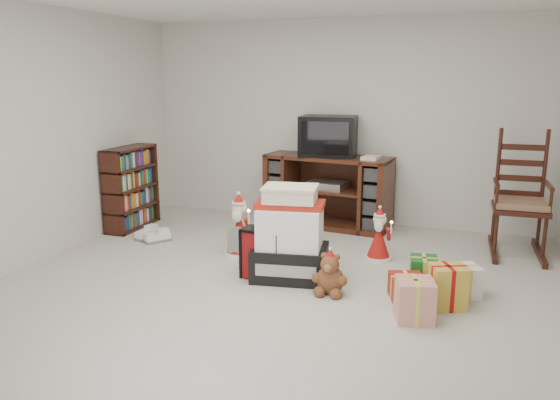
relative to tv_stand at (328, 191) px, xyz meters
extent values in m
cube|color=#B8B2A8|center=(0.10, -2.20, -0.44)|extent=(5.00, 5.00, 0.01)
cube|color=silver|center=(0.10, 0.30, 0.81)|extent=(5.00, 0.01, 2.50)
cube|color=silver|center=(0.10, -4.70, 0.81)|extent=(5.00, 0.01, 2.50)
cube|color=silver|center=(-2.40, -2.20, 0.81)|extent=(0.01, 5.00, 2.50)
cube|color=#461F14|center=(0.00, 0.00, 0.00)|extent=(1.58, 0.74, 0.87)
cube|color=#ACACAE|center=(0.00, -0.03, 0.08)|extent=(0.50, 0.38, 0.09)
cube|color=#38150F|center=(-2.23, -0.85, 0.06)|extent=(0.27, 0.81, 0.99)
cube|color=#38150F|center=(2.14, -0.43, 0.05)|extent=(0.55, 0.53, 0.05)
cube|color=#8F6A4E|center=(2.14, -0.43, 0.11)|extent=(0.50, 0.48, 0.06)
cube|color=#38150F|center=(2.14, -0.19, 0.49)|extent=(0.45, 0.07, 0.82)
cube|color=#38150F|center=(2.14, -0.43, -0.41)|extent=(0.56, 0.90, 0.06)
cube|color=black|center=(0.12, -1.86, -0.29)|extent=(0.74, 0.58, 0.30)
cube|color=white|center=(0.12, -1.86, 0.05)|extent=(0.62, 0.51, 0.37)
cube|color=#A11F12|center=(0.12, -1.86, 0.26)|extent=(0.65, 0.41, 0.05)
cube|color=beige|center=(0.12, -1.86, 0.35)|extent=(0.50, 0.41, 0.12)
cube|color=maroon|center=(-0.11, -1.96, -0.20)|extent=(0.38, 0.23, 0.47)
cube|color=black|center=(-0.11, -1.88, 0.10)|extent=(0.19, 0.05, 0.03)
ellipsoid|color=brown|center=(0.56, -2.10, -0.32)|extent=(0.24, 0.20, 0.25)
sphere|color=brown|center=(0.56, -2.13, -0.17)|extent=(0.16, 0.16, 0.16)
cone|color=#A91612|center=(0.81, -1.08, -0.26)|extent=(0.25, 0.25, 0.36)
sphere|color=beige|center=(0.81, -1.08, -0.03)|extent=(0.12, 0.12, 0.12)
cone|color=#A91612|center=(0.81, -1.08, 0.06)|extent=(0.11, 0.11, 0.09)
cylinder|color=silver|center=(0.94, -1.18, -0.07)|extent=(0.02, 0.02, 0.11)
cone|color=#A91612|center=(-0.58, -1.41, -0.22)|extent=(0.30, 0.30, 0.43)
sphere|color=beige|center=(-0.58, -1.41, 0.05)|extent=(0.15, 0.15, 0.15)
cone|color=#A91612|center=(-0.58, -1.41, 0.16)|extent=(0.13, 0.13, 0.11)
cylinder|color=silver|center=(-0.42, -1.53, 0.01)|extent=(0.02, 0.02, 0.13)
cube|color=white|center=(-1.81, -1.26, -0.39)|extent=(0.19, 0.31, 0.10)
cube|color=white|center=(-1.62, -1.26, -0.39)|extent=(0.28, 0.31, 0.10)
cube|color=#A11F12|center=(1.16, -1.94, -0.29)|extent=(0.29, 0.29, 0.29)
cube|color=#1C7129|center=(1.38, -1.67, -0.29)|extent=(0.29, 0.29, 0.29)
cube|color=gold|center=(1.43, -2.11, -0.29)|extent=(0.29, 0.29, 0.29)
cube|color=silver|center=(1.10, -2.33, -0.29)|extent=(0.29, 0.29, 0.29)
cube|color=white|center=(1.65, -1.89, -0.29)|extent=(0.29, 0.29, 0.29)
cube|color=black|center=(-0.01, -0.01, 0.67)|extent=(0.69, 0.51, 0.48)
cube|color=black|center=(-0.01, -0.24, 0.67)|extent=(0.56, 0.06, 0.38)
camera|label=1|loc=(1.58, -6.38, 1.39)|focal=35.00mm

